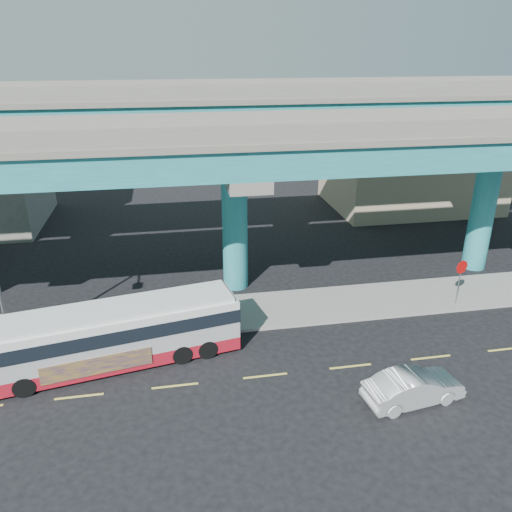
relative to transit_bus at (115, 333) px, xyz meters
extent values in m
plane|color=black|center=(6.53, -1.92, -1.59)|extent=(120.00, 120.00, 0.00)
cube|color=gray|center=(6.53, 3.58, -1.51)|extent=(70.00, 4.00, 0.15)
cube|color=#D8C64C|center=(-1.47, -2.22, -1.58)|extent=(2.00, 0.12, 0.01)
cube|color=#D8C64C|center=(2.53, -2.22, -1.58)|extent=(2.00, 0.12, 0.01)
cube|color=#D8C64C|center=(6.53, -2.22, -1.58)|extent=(2.00, 0.12, 0.01)
cube|color=#D8C64C|center=(10.53, -2.22, -1.58)|extent=(2.00, 0.12, 0.01)
cube|color=#D8C64C|center=(14.53, -2.22, -1.58)|extent=(2.00, 0.12, 0.01)
cube|color=#D8C64C|center=(18.53, -2.22, -1.58)|extent=(2.00, 0.12, 0.01)
cylinder|color=#206B7B|center=(6.53, 7.08, 2.11)|extent=(1.50, 1.50, 7.40)
cube|color=gray|center=(6.53, 7.08, 6.11)|extent=(2.00, 12.00, 0.60)
cube|color=gray|center=(6.53, 10.58, 7.01)|extent=(1.80, 5.00, 1.20)
cylinder|color=#206B7B|center=(22.53, 7.08, 2.11)|extent=(1.50, 1.50, 7.40)
cube|color=gray|center=(22.53, 7.08, 6.11)|extent=(2.00, 12.00, 0.60)
cube|color=gray|center=(22.53, 10.58, 7.01)|extent=(1.80, 5.00, 1.20)
cube|color=#206B7B|center=(6.53, 3.58, 7.11)|extent=(52.00, 5.00, 1.40)
cube|color=gray|center=(6.53, 3.58, 7.96)|extent=(52.00, 5.40, 0.30)
cube|color=gray|center=(6.53, 1.08, 8.51)|extent=(52.00, 0.25, 0.80)
cube|color=gray|center=(6.53, 6.08, 8.51)|extent=(52.00, 0.25, 0.80)
cube|color=#206B7B|center=(6.53, 10.58, 8.31)|extent=(52.00, 5.00, 1.40)
cube|color=gray|center=(6.53, 10.58, 9.16)|extent=(52.00, 5.40, 0.30)
cube|color=gray|center=(6.53, 8.08, 9.71)|extent=(52.00, 0.25, 0.80)
cube|color=gray|center=(6.53, 13.08, 9.71)|extent=(52.00, 0.25, 0.80)
cube|color=tan|center=(24.53, 21.08, 1.91)|extent=(14.00, 10.00, 7.00)
cube|color=black|center=(24.53, 15.98, 4.01)|extent=(12.00, 0.25, 1.20)
cube|color=#A21321|center=(-0.01, 0.00, -1.07)|extent=(11.47, 4.37, 0.65)
cube|color=silver|center=(-0.01, 0.00, -0.05)|extent=(11.47, 4.37, 1.40)
cube|color=black|center=(-0.01, 0.00, 0.42)|extent=(11.54, 4.43, 0.65)
cube|color=silver|center=(-0.01, 0.00, 0.94)|extent=(11.47, 4.37, 0.37)
cube|color=silver|center=(-0.01, 0.00, 1.22)|extent=(11.03, 4.05, 0.19)
cube|color=black|center=(5.52, 1.02, 0.28)|extent=(0.44, 2.11, 1.12)
cube|color=#241457|center=(-0.71, -1.37, -0.73)|extent=(4.61, 0.89, 0.84)
cylinder|color=black|center=(-3.68, -1.77, -1.12)|extent=(0.97, 0.44, 0.94)
cylinder|color=black|center=(-4.07, 0.35, -1.12)|extent=(0.97, 0.44, 0.94)
cylinder|color=black|center=(2.94, -0.55, -1.12)|extent=(0.97, 0.44, 0.94)
cylinder|color=black|center=(2.55, 1.56, -1.12)|extent=(0.97, 0.44, 0.94)
cylinder|color=black|center=(4.14, -0.33, -1.12)|extent=(0.97, 0.44, 0.94)
cylinder|color=black|center=(3.75, 1.78, -1.12)|extent=(0.97, 0.44, 0.94)
imported|color=#A9AAAE|center=(12.17, -4.99, -0.90)|extent=(2.64, 4.61, 1.38)
cylinder|color=gray|center=(18.43, 2.28, -0.28)|extent=(0.06, 0.06, 2.32)
cylinder|color=#B20A0A|center=(18.43, 2.25, 0.83)|extent=(0.79, 0.23, 0.80)
camera|label=1|loc=(2.82, -20.32, 12.02)|focal=35.00mm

